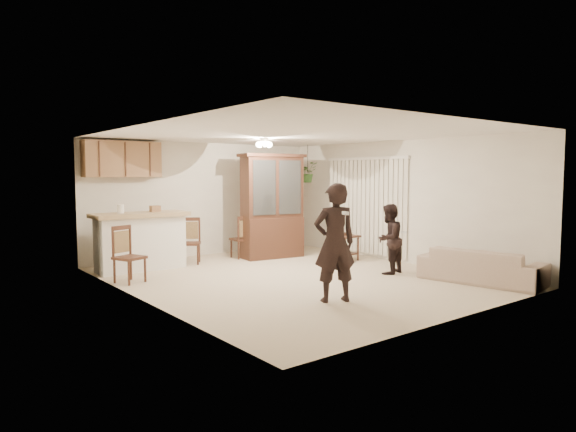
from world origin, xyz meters
TOP-DOWN VIEW (x-y plane):
  - floor at (0.00, 0.00)m, footprint 6.50×6.50m
  - ceiling at (0.00, 0.00)m, footprint 5.50×6.50m
  - wall_back at (0.00, 3.25)m, footprint 5.50×0.02m
  - wall_front at (0.00, -3.25)m, footprint 5.50×0.02m
  - wall_left at (-2.75, 0.00)m, footprint 0.02×6.50m
  - wall_right at (2.75, 0.00)m, footprint 0.02×6.50m
  - breakfast_bar at (-1.85, 2.35)m, footprint 1.60×0.55m
  - bar_top at (-1.85, 2.35)m, footprint 1.75×0.70m
  - upper_cabinets at (-1.90, 3.07)m, footprint 1.50×0.34m
  - vertical_blinds at (2.71, 0.90)m, footprint 0.06×2.30m
  - ceiling_fixture at (0.20, 1.20)m, footprint 0.36×0.36m
  - hanging_plant at (2.30, 2.40)m, footprint 0.43×0.37m
  - plant_cord at (2.30, 2.40)m, footprint 0.01×0.01m
  - sofa at (2.19, -2.23)m, footprint 1.06×1.98m
  - adult at (-0.61, -1.66)m, footprint 0.77×0.65m
  - child at (1.56, -0.77)m, footprint 0.76×0.65m
  - china_hutch at (0.97, 2.01)m, footprint 1.48×0.75m
  - side_table at (1.96, 0.77)m, footprint 0.49×0.49m
  - chair_bar at (-2.44, 1.37)m, footprint 0.54×0.54m
  - chair_hutch_left at (-0.80, 2.40)m, footprint 0.57×0.57m
  - chair_hutch_right at (0.42, 2.37)m, footprint 0.43×0.43m
  - controller_adult at (-0.76, -2.02)m, footprint 0.10×0.15m
  - controller_child at (1.63, -1.06)m, footprint 0.06×0.12m

SIDE VIEW (x-z plane):
  - floor at x=0.00m, z-range 0.00..0.00m
  - chair_hutch_right at x=0.42m, z-range -0.20..0.72m
  - chair_hutch_left at x=-0.80m, z-range -0.20..0.72m
  - chair_bar at x=-2.44m, z-range -0.21..0.74m
  - side_table at x=1.96m, z-range -0.02..0.57m
  - sofa at x=2.19m, z-range 0.00..0.73m
  - breakfast_bar at x=-1.85m, z-range 0.00..1.00m
  - child at x=1.56m, z-range 0.00..1.35m
  - controller_child at x=1.63m, z-range 0.76..0.80m
  - adult at x=-0.61m, z-range 0.00..1.80m
  - bar_top at x=-1.85m, z-range 1.01..1.09m
  - vertical_blinds at x=2.71m, z-range 0.05..2.15m
  - china_hutch at x=0.97m, z-range -0.01..2.22m
  - wall_back at x=0.00m, z-range 0.00..2.50m
  - wall_front at x=0.00m, z-range 0.00..2.50m
  - wall_left at x=-2.75m, z-range 0.00..2.50m
  - wall_right at x=2.75m, z-range 0.00..2.50m
  - controller_adult at x=-0.76m, z-range 1.27..1.32m
  - hanging_plant at x=2.30m, z-range 1.61..2.09m
  - upper_cabinets at x=-1.90m, z-range 1.75..2.45m
  - plant_cord at x=2.30m, z-range 1.85..2.50m
  - ceiling_fixture at x=0.20m, z-range 2.30..2.50m
  - ceiling at x=0.00m, z-range 2.49..2.51m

